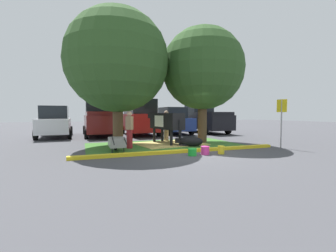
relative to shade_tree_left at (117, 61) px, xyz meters
name	(u,v)px	position (x,y,z in m)	size (l,w,h in m)	color
ground_plane	(193,153)	(2.43, -2.99, -3.96)	(80.00, 80.00, 0.00)	#424247
grass_island	(165,145)	(2.17, -0.56, -3.95)	(7.28, 4.08, 0.02)	#386B28
curb_yellow	(184,151)	(2.17, -2.75, -3.90)	(8.48, 0.24, 0.12)	yellow
hay_bedding	(170,144)	(2.52, -0.27, -3.93)	(3.20, 2.40, 0.04)	tan
shade_tree_left	(117,61)	(0.00, 0.00, 0.00)	(4.77, 4.77, 6.36)	brown
shade_tree_right	(203,69)	(4.33, -0.29, -0.11)	(4.25, 4.25, 6.00)	#4C3823
cow_holstein	(165,121)	(2.38, 0.04, -2.82)	(1.10, 3.11, 1.60)	black
calf_lying	(190,141)	(3.11, -1.34, -3.72)	(1.24, 1.04, 0.48)	black
person_handler	(166,125)	(2.78, 0.99, -3.04)	(0.52, 0.34, 1.70)	#9E7F5B
person_visitor_near	(129,129)	(0.35, -0.97, -3.08)	(0.34, 0.53, 1.63)	maroon
wheelbarrow	(117,142)	(-0.30, -1.70, -3.57)	(0.60, 1.60, 0.63)	gray
parking_sign	(282,114)	(6.66, -3.20, -2.44)	(0.15, 0.44, 2.15)	#99999E
bucket_green	(192,152)	(2.15, -3.46, -3.82)	(0.34, 0.34, 0.26)	green
bucket_pink	(205,150)	(2.70, -3.42, -3.79)	(0.33, 0.33, 0.31)	#EA3893
bucket_yellow	(221,150)	(3.33, -3.52, -3.80)	(0.27, 0.27, 0.31)	yellow
hatchback_white	(55,122)	(-3.24, 5.56, -2.97)	(2.08, 4.43, 2.02)	silver
pickup_truck_maroon	(100,120)	(-0.40, 5.69, -2.84)	(2.29, 5.43, 2.42)	maroon
suv_dark_grey	(140,117)	(2.27, 5.15, -2.69)	(2.18, 4.63, 2.52)	red
sedan_blue	(172,121)	(4.91, 5.39, -2.97)	(2.08, 4.43, 2.02)	navy
pickup_truck_black	(204,119)	(7.71, 5.47, -2.84)	(2.29, 5.43, 2.42)	black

